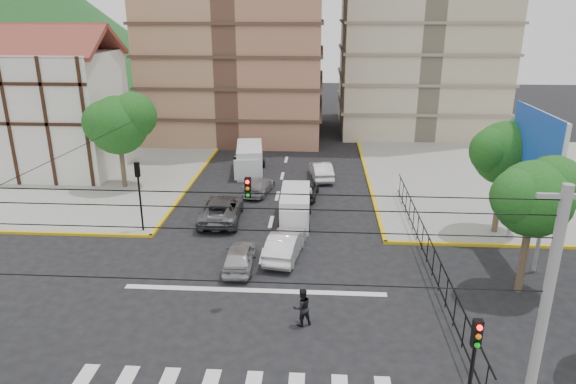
# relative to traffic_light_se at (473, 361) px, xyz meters

# --- Properties ---
(ground) EXTENTS (160.00, 160.00, 0.00)m
(ground) POSITION_rel_traffic_light_se_xyz_m (-7.80, 7.80, -3.11)
(ground) COLOR black
(ground) RESTS_ON ground
(sidewalk_nw) EXTENTS (26.00, 26.00, 0.15)m
(sidewalk_nw) POSITION_rel_traffic_light_se_xyz_m (-27.80, 27.80, -3.04)
(sidewalk_nw) COLOR gray
(sidewalk_nw) RESTS_ON ground
(sidewalk_ne) EXTENTS (26.00, 26.00, 0.15)m
(sidewalk_ne) POSITION_rel_traffic_light_se_xyz_m (12.20, 27.80, -3.04)
(sidewalk_ne) COLOR gray
(sidewalk_ne) RESTS_ON ground
(stop_line) EXTENTS (13.00, 0.40, 0.01)m
(stop_line) POSITION_rel_traffic_light_se_xyz_m (-7.80, 9.00, -3.11)
(stop_line) COLOR silver
(stop_line) RESTS_ON ground
(tudor_building) EXTENTS (10.80, 8.05, 12.23)m
(tudor_building) POSITION_rel_traffic_light_se_xyz_m (-26.80, 27.80, 2.14)
(tudor_building) COLOR silver
(tudor_building) RESTS_ON ground
(park_fence) EXTENTS (0.10, 22.50, 1.66)m
(park_fence) POSITION_rel_traffic_light_se_xyz_m (1.20, 12.30, -3.11)
(park_fence) COLOR black
(park_fence) RESTS_ON ground
(billboard) EXTENTS (0.36, 6.20, 8.10)m
(billboard) POSITION_rel_traffic_light_se_xyz_m (6.65, 13.80, 2.89)
(billboard) COLOR slate
(billboard) RESTS_ON ground
(tree_park_a) EXTENTS (4.41, 3.60, 6.83)m
(tree_park_a) POSITION_rel_traffic_light_se_xyz_m (5.28, 9.81, 1.90)
(tree_park_a) COLOR #473828
(tree_park_a) RESTS_ON ground
(tree_park_c) EXTENTS (4.65, 3.80, 7.25)m
(tree_park_c) POSITION_rel_traffic_light_se_xyz_m (6.29, 16.81, 2.22)
(tree_park_c) COLOR #473828
(tree_park_c) RESTS_ON ground
(tree_tudor) EXTENTS (5.39, 4.40, 7.43)m
(tree_tudor) POSITION_rel_traffic_light_se_xyz_m (-19.70, 23.81, 2.11)
(tree_tudor) COLOR #473828
(tree_tudor) RESTS_ON ground
(traffic_light_se) EXTENTS (0.28, 0.22, 4.40)m
(traffic_light_se) POSITION_rel_traffic_light_se_xyz_m (0.00, 0.00, 0.00)
(traffic_light_se) COLOR black
(traffic_light_se) RESTS_ON ground
(traffic_light_nw) EXTENTS (0.28, 0.22, 4.40)m
(traffic_light_nw) POSITION_rel_traffic_light_se_xyz_m (-15.60, 15.60, 0.00)
(traffic_light_nw) COLOR black
(traffic_light_nw) RESTS_ON ground
(traffic_light_hanging) EXTENTS (18.00, 9.12, 0.92)m
(traffic_light_hanging) POSITION_rel_traffic_light_se_xyz_m (-7.80, 5.76, 2.79)
(traffic_light_hanging) COLOR black
(traffic_light_hanging) RESTS_ON ground
(utility_pole_se) EXTENTS (1.40, 0.28, 9.00)m
(utility_pole_se) POSITION_rel_traffic_light_se_xyz_m (1.20, -1.20, 1.65)
(utility_pole_se) COLOR slate
(utility_pole_se) RESTS_ON ground
(van_right_lane) EXTENTS (1.99, 4.69, 2.10)m
(van_right_lane) POSITION_rel_traffic_light_se_xyz_m (-6.22, 17.66, -2.09)
(van_right_lane) COLOR silver
(van_right_lane) RESTS_ON ground
(van_left_lane) EXTENTS (2.73, 5.52, 2.38)m
(van_left_lane) POSITION_rel_traffic_light_se_xyz_m (-10.63, 28.24, -1.95)
(van_left_lane) COLOR silver
(van_left_lane) RESTS_ON ground
(car_silver_front_left) EXTENTS (1.71, 4.00, 1.35)m
(car_silver_front_left) POSITION_rel_traffic_light_se_xyz_m (-8.89, 11.37, -2.44)
(car_silver_front_left) COLOR #ABABAF
(car_silver_front_left) RESTS_ON ground
(car_white_front_right) EXTENTS (2.27, 4.77, 1.51)m
(car_white_front_right) POSITION_rel_traffic_light_se_xyz_m (-6.53, 12.84, -2.36)
(car_white_front_right) COLOR white
(car_white_front_right) RESTS_ON ground
(car_grey_mid_left) EXTENTS (2.78, 5.64, 1.54)m
(car_grey_mid_left) POSITION_rel_traffic_light_se_xyz_m (-11.10, 17.95, -2.34)
(car_grey_mid_left) COLOR #5B5F63
(car_grey_mid_left) RESTS_ON ground
(car_silver_rear_left) EXTENTS (2.38, 4.44, 1.22)m
(car_silver_rear_left) POSITION_rel_traffic_light_se_xyz_m (-9.28, 23.33, -2.50)
(car_silver_rear_left) COLOR #A7A7AB
(car_silver_rear_left) RESTS_ON ground
(car_darkgrey_mid_right) EXTENTS (1.90, 3.94, 1.30)m
(car_darkgrey_mid_right) POSITION_rel_traffic_light_se_xyz_m (-5.60, 22.60, -2.46)
(car_darkgrey_mid_right) COLOR #262628
(car_darkgrey_mid_right) RESTS_ON ground
(car_white_rear_right) EXTENTS (2.15, 4.54, 1.44)m
(car_white_rear_right) POSITION_rel_traffic_light_se_xyz_m (-4.56, 27.18, -2.39)
(car_white_rear_right) COLOR white
(car_white_rear_right) RESTS_ON ground
(pedestrian_crosswalk) EXTENTS (1.06, 0.98, 1.76)m
(pedestrian_crosswalk) POSITION_rel_traffic_light_se_xyz_m (-5.35, 6.22, -2.23)
(pedestrian_crosswalk) COLOR black
(pedestrian_crosswalk) RESTS_ON ground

